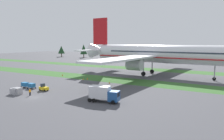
{
  "coord_description": "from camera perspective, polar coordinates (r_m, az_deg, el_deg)",
  "views": [
    {
      "loc": [
        41.85,
        -34.71,
        13.28
      ],
      "look_at": [
        5.99,
        27.77,
        4.0
      ],
      "focal_mm": 34.76,
      "sensor_mm": 36.0,
      "label": 1
    }
  ],
  "objects": [
    {
      "name": "taxiway_marker_3",
      "position": [
        78.23,
        -6.48,
        -2.25
      ],
      "size": [
        0.44,
        0.44,
        0.62
      ],
      "primitive_type": "cone",
      "color": "orange",
      "rests_on": "ground"
    },
    {
      "name": "taxiway_marker_2",
      "position": [
        69.96,
        -0.71,
        -3.34
      ],
      "size": [
        0.44,
        0.44,
        0.63
      ],
      "primitive_type": "cone",
      "color": "orange",
      "rests_on": "ground"
    },
    {
      "name": "grass_strip_far",
      "position": [
        110.0,
        7.26,
        0.35
      ],
      "size": [
        320.0,
        11.27,
        0.01
      ],
      "primitive_type": "cube",
      "color": "#336028",
      "rests_on": "ground"
    },
    {
      "name": "cargo_dolly_second",
      "position": [
        68.77,
        -21.94,
        -3.55
      ],
      "size": [
        2.23,
        1.54,
        1.55
      ],
      "rotation": [
        0.0,
        0.0,
        -1.59
      ],
      "color": "#A3A3A8",
      "rests_on": "ground"
    },
    {
      "name": "uld_container_1",
      "position": [
        61.03,
        -24.11,
        -5.14
      ],
      "size": [
        2.04,
        1.65,
        1.53
      ],
      "primitive_type": "cube",
      "rotation": [
        0.0,
        0.0,
        -0.03
      ],
      "color": "#A3A3A8",
      "rests_on": "ground"
    },
    {
      "name": "taxiway_marker_0",
      "position": [
        88.25,
        -12.85,
        -1.28
      ],
      "size": [
        0.44,
        0.44,
        0.68
      ],
      "primitive_type": "cone",
      "color": "orange",
      "rests_on": "ground"
    },
    {
      "name": "taxiway_marker_1",
      "position": [
        77.63,
        -7.58,
        -2.37
      ],
      "size": [
        0.44,
        0.44,
        0.55
      ],
      "primitive_type": "cone",
      "color": "orange",
      "rests_on": "ground"
    },
    {
      "name": "uld_container_0",
      "position": [
        60.74,
        -23.6,
        -5.1
      ],
      "size": [
        2.04,
        1.65,
        1.69
      ],
      "primitive_type": "cube",
      "rotation": [
        0.0,
        0.0,
        0.03
      ],
      "color": "#A3A3A8",
      "rests_on": "ground"
    },
    {
      "name": "catering_truck",
      "position": [
        48.44,
        -2.24,
        -6.19
      ],
      "size": [
        7.24,
        3.45,
        3.58
      ],
      "rotation": [
        0.0,
        0.0,
        -1.4
      ],
      "color": "#1E4C8E",
      "rests_on": "ground"
    },
    {
      "name": "ground_crew_marshaller",
      "position": [
        58.21,
        -20.77,
        -5.38
      ],
      "size": [
        0.36,
        0.55,
        1.74
      ],
      "rotation": [
        0.0,
        0.0,
        4.51
      ],
      "color": "black",
      "rests_on": "ground"
    },
    {
      "name": "cargo_dolly_lead",
      "position": [
        66.51,
        -20.42,
        -3.84
      ],
      "size": [
        2.23,
        1.54,
        1.55
      ],
      "rotation": [
        0.0,
        0.0,
        -1.59
      ],
      "color": "#A3A3A8",
      "rests_on": "ground"
    },
    {
      "name": "grass_strip_near",
      "position": [
        79.54,
        -2.37,
        -2.27
      ],
      "size": [
        320.0,
        11.27,
        0.01
      ],
      "primitive_type": "cube",
      "color": "#336028",
      "rests_on": "ground"
    },
    {
      "name": "airliner",
      "position": [
        88.59,
        10.98,
        4.24
      ],
      "size": [
        63.98,
        78.94,
        24.25
      ],
      "rotation": [
        0.0,
        0.0,
        -1.64
      ],
      "color": "silver",
      "rests_on": "ground"
    },
    {
      "name": "uld_container_2",
      "position": [
        61.4,
        -24.23,
        -5.08
      ],
      "size": [
        2.11,
        1.74,
        1.53
      ],
      "primitive_type": "cube",
      "rotation": [
        0.0,
        0.0,
        -0.07
      ],
      "color": "#A3A3A8",
      "rests_on": "ground"
    },
    {
      "name": "baggage_tug",
      "position": [
        62.73,
        -17.53,
        -4.47
      ],
      "size": [
        2.62,
        1.35,
        1.97
      ],
      "rotation": [
        0.0,
        0.0,
        -1.59
      ],
      "color": "yellow",
      "rests_on": "ground"
    },
    {
      "name": "ground_plane",
      "position": [
        55.97,
        -20.01,
        -6.84
      ],
      "size": [
        400.0,
        400.0,
        0.0
      ],
      "primitive_type": "plane",
      "color": "#47474C"
    },
    {
      "name": "distant_tree_line",
      "position": [
        159.2,
        9.85,
        4.94
      ],
      "size": [
        200.73,
        9.79,
        12.33
      ],
      "color": "#4C3823",
      "rests_on": "ground"
    }
  ]
}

